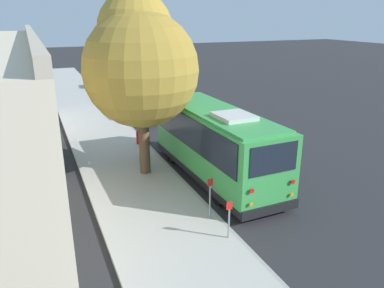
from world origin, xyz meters
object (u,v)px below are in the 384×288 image
object	(u,v)px
parked_sedan_maroon	(117,93)
parked_sedan_black	(139,111)
street_tree	(140,61)
sign_post_far	(210,198)
sign_post_near	(229,219)
fire_hydrant	(138,137)
parked_sedan_tan	(102,83)
shuttle_bus	(216,140)

from	to	relation	value
parked_sedan_maroon	parked_sedan_black	bearing A→B (deg)	175.11
street_tree	sign_post_far	distance (m)	6.77
sign_post_near	sign_post_far	size ratio (longest dim) A/B	0.87
sign_post_near	fire_hydrant	distance (m)	10.53
street_tree	parked_sedan_tan	bearing A→B (deg)	-5.46
shuttle_bus	parked_sedan_tan	distance (m)	24.59
parked_sedan_tan	fire_hydrant	bearing A→B (deg)	-179.75
parked_sedan_maroon	street_tree	xyz separation A→B (m)	(-17.16, 2.54, 4.69)
parked_sedan_maroon	street_tree	bearing A→B (deg)	167.28
sign_post_far	parked_sedan_tan	bearing A→B (deg)	-2.50
sign_post_near	parked_sedan_maroon	bearing A→B (deg)	-3.80
parked_sedan_maroon	street_tree	world-z (taller)	street_tree
sign_post_near	fire_hydrant	xyz separation A→B (m)	(10.52, 0.16, -0.29)
parked_sedan_maroon	parked_sedan_tan	size ratio (longest dim) A/B	1.03
parked_sedan_tan	parked_sedan_black	bearing A→B (deg)	-174.37
street_tree	fire_hydrant	size ratio (longest dim) A/B	9.97
parked_sedan_tan	street_tree	size ratio (longest dim) A/B	0.56
street_tree	sign_post_far	size ratio (longest dim) A/B	5.22
shuttle_bus	fire_hydrant	xyz separation A→B (m)	(5.62, 2.11, -1.26)
shuttle_bus	sign_post_near	size ratio (longest dim) A/B	6.58
parked_sedan_black	fire_hydrant	world-z (taller)	parked_sedan_black
shuttle_bus	parked_sedan_black	size ratio (longest dim) A/B	1.93
street_tree	parked_sedan_black	bearing A→B (deg)	-14.23
parked_sedan_black	sign_post_far	distance (m)	14.90
parked_sedan_maroon	shuttle_bus	bearing A→B (deg)	176.83
fire_hydrant	shuttle_bus	bearing A→B (deg)	-159.42
parked_sedan_black	fire_hydrant	xyz separation A→B (m)	(-5.73, 1.66, -0.07)
street_tree	sign_post_far	xyz separation A→B (m)	(-5.11, -0.96, -4.34)
street_tree	sign_post_near	size ratio (longest dim) A/B	6.03
shuttle_bus	parked_sedan_tan	size ratio (longest dim) A/B	1.96
shuttle_bus	fire_hydrant	distance (m)	6.14
parked_sedan_black	sign_post_near	world-z (taller)	sign_post_near
parked_sedan_tan	street_tree	distance (m)	23.49
street_tree	sign_post_near	distance (m)	7.97
shuttle_bus	sign_post_near	distance (m)	5.36
sign_post_far	fire_hydrant	world-z (taller)	sign_post_far
fire_hydrant	parked_sedan_tan	bearing A→B (deg)	-4.19
sign_post_near	street_tree	bearing A→B (deg)	8.38
shuttle_bus	sign_post_far	size ratio (longest dim) A/B	5.69
parked_sedan_black	sign_post_far	bearing A→B (deg)	170.08
shuttle_bus	street_tree	xyz separation A→B (m)	(1.64, 2.91, 3.48)
sign_post_near	fire_hydrant	size ratio (longest dim) A/B	1.65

